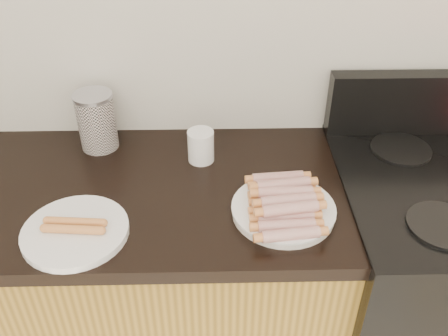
{
  "coord_description": "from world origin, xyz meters",
  "views": [
    {
      "loc": [
        0.04,
        0.6,
        1.76
      ],
      "look_at": [
        0.07,
        1.62,
        1.02
      ],
      "focal_mm": 40.0,
      "sensor_mm": 36.0,
      "label": 1
    }
  ],
  "objects_px": {
    "main_plate": "(283,211)",
    "side_plate": "(75,232)",
    "stove": "(439,292)",
    "mug": "(201,146)",
    "canister": "(97,121)"
  },
  "relations": [
    {
      "from": "main_plate",
      "to": "side_plate",
      "type": "relative_size",
      "value": 1.01
    },
    {
      "from": "main_plate",
      "to": "side_plate",
      "type": "height_order",
      "value": "side_plate"
    },
    {
      "from": "stove",
      "to": "mug",
      "type": "bearing_deg",
      "value": 169.0
    },
    {
      "from": "stove",
      "to": "canister",
      "type": "distance_m",
      "value": 1.24
    },
    {
      "from": "main_plate",
      "to": "side_plate",
      "type": "xyz_separation_m",
      "value": [
        -0.52,
        -0.07,
        0.0
      ]
    },
    {
      "from": "stove",
      "to": "mug",
      "type": "distance_m",
      "value": 0.93
    },
    {
      "from": "side_plate",
      "to": "mug",
      "type": "bearing_deg",
      "value": 45.91
    },
    {
      "from": "stove",
      "to": "mug",
      "type": "xyz_separation_m",
      "value": [
        -0.78,
        0.15,
        0.49
      ]
    },
    {
      "from": "main_plate",
      "to": "canister",
      "type": "height_order",
      "value": "canister"
    },
    {
      "from": "stove",
      "to": "side_plate",
      "type": "relative_size",
      "value": 3.47
    },
    {
      "from": "side_plate",
      "to": "canister",
      "type": "distance_m",
      "value": 0.41
    },
    {
      "from": "stove",
      "to": "main_plate",
      "type": "height_order",
      "value": "main_plate"
    },
    {
      "from": "main_plate",
      "to": "mug",
      "type": "relative_size",
      "value": 2.73
    },
    {
      "from": "stove",
      "to": "side_plate",
      "type": "height_order",
      "value": "side_plate"
    },
    {
      "from": "stove",
      "to": "main_plate",
      "type": "bearing_deg",
      "value": -170.0
    }
  ]
}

